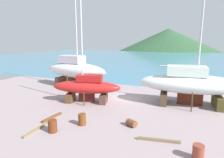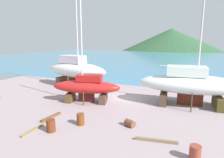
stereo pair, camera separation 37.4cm
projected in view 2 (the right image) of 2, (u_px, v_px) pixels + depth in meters
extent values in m
plane|color=gray|center=(107.00, 112.00, 18.50)|extent=(45.65, 45.65, 0.00)
cube|color=teal|center=(171.00, 59.00, 69.90)|extent=(149.01, 90.78, 0.01)
cone|color=#2D5333|center=(170.00, 50.00, 139.04)|extent=(131.81, 131.81, 30.02)
cube|color=#473D1C|center=(218.00, 102.00, 19.29)|extent=(0.95, 2.90, 1.21)
cube|color=#4E3A2A|center=(164.00, 98.00, 20.87)|extent=(0.95, 2.90, 1.21)
cylinder|color=#503023|center=(189.00, 92.00, 21.85)|extent=(0.12, 0.12, 1.89)
cylinder|color=#443625|center=(192.00, 103.00, 18.18)|extent=(0.12, 0.12, 1.89)
ellipsoid|color=silver|center=(191.00, 84.00, 19.75)|extent=(10.86, 4.47, 1.95)
cube|color=#522011|center=(190.00, 100.00, 20.08)|extent=(2.54, 0.30, 1.36)
cube|color=silver|center=(187.00, 71.00, 19.64)|extent=(3.98, 2.46, 0.97)
cylinder|color=silver|center=(179.00, 67.00, 19.79)|extent=(3.70, 0.45, 0.13)
cube|color=brown|center=(70.00, 97.00, 21.53)|extent=(1.07, 1.74, 0.96)
cube|color=#4F352B|center=(103.00, 99.00, 20.98)|extent=(1.07, 1.74, 0.96)
cylinder|color=#493C1A|center=(83.00, 99.00, 20.12)|extent=(0.12, 0.12, 1.45)
cylinder|color=#432E2B|center=(89.00, 93.00, 22.29)|extent=(0.12, 0.12, 1.45)
ellipsoid|color=red|center=(86.00, 87.00, 21.01)|extent=(7.76, 3.79, 1.41)
cube|color=#4C1717|center=(86.00, 97.00, 21.24)|extent=(1.76, 0.52, 0.98)
cube|color=#A91818|center=(89.00, 78.00, 20.76)|extent=(2.91, 1.84, 0.70)
cylinder|color=silver|center=(81.00, 42.00, 20.11)|extent=(0.16, 0.16, 8.42)
cylinder|color=silver|center=(94.00, 73.00, 20.57)|extent=(2.57, 0.75, 0.11)
cube|color=brown|center=(90.00, 84.00, 27.08)|extent=(1.04, 2.50, 1.30)
cube|color=brown|center=(63.00, 80.00, 29.65)|extent=(1.04, 2.50, 1.30)
cylinder|color=brown|center=(83.00, 78.00, 29.70)|extent=(0.12, 0.12, 2.06)
cylinder|color=brown|center=(68.00, 82.00, 26.89)|extent=(0.12, 0.12, 2.06)
ellipsoid|color=white|center=(76.00, 70.00, 28.00)|extent=(10.58, 4.46, 2.18)
cube|color=#43210C|center=(76.00, 82.00, 28.37)|extent=(2.45, 0.43, 1.53)
cube|color=silver|center=(73.00, 59.00, 27.96)|extent=(3.91, 2.33, 1.09)
cylinder|color=silver|center=(76.00, 8.00, 26.06)|extent=(0.18, 0.18, 15.13)
cylinder|color=beige|center=(69.00, 57.00, 28.28)|extent=(3.57, 0.64, 0.13)
cube|color=#223F93|center=(196.00, 87.00, 26.17)|extent=(0.25, 0.37, 0.87)
cube|color=gold|center=(196.00, 82.00, 26.02)|extent=(0.31, 0.47, 0.64)
sphere|color=#976944|center=(196.00, 79.00, 25.93)|extent=(0.22, 0.22, 0.22)
cylinder|color=brown|center=(81.00, 119.00, 15.54)|extent=(0.87, 0.87, 0.93)
cylinder|color=#612C15|center=(51.00, 126.00, 14.36)|extent=(0.74, 0.74, 0.94)
cylinder|color=brown|center=(130.00, 123.00, 15.25)|extent=(0.94, 0.83, 0.55)
cylinder|color=brown|center=(195.00, 153.00, 10.92)|extent=(0.81, 0.81, 0.89)
cube|color=olive|center=(36.00, 128.00, 14.75)|extent=(0.19, 2.79, 0.17)
cube|color=#7A6449|center=(156.00, 140.00, 12.97)|extent=(2.84, 0.62, 0.20)
cube|color=brown|center=(51.00, 117.00, 16.96)|extent=(0.44, 2.25, 0.19)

